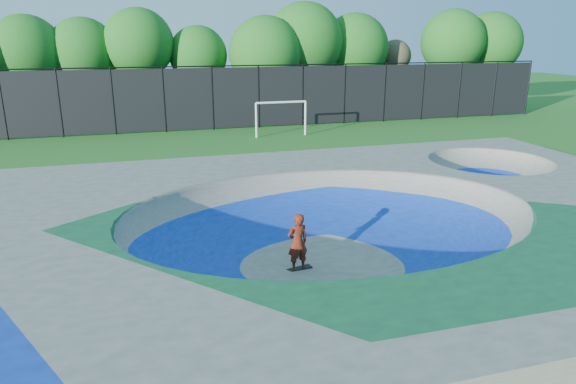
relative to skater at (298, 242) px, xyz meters
name	(u,v)px	position (x,y,z in m)	size (l,w,h in m)	color
ground	(330,261)	(1.00, 0.27, -0.77)	(120.00, 120.00, 0.00)	#1F5F1A
skate_deck	(331,235)	(1.00, 0.27, -0.02)	(22.00, 14.00, 1.50)	gray
skater	(298,242)	(0.00, 0.00, 0.00)	(0.56, 0.37, 1.55)	#B32E0E
skateboard	(297,269)	(0.00, 0.00, -0.75)	(0.78, 0.22, 0.05)	black
soccer_goal	(281,112)	(4.58, 17.96, 0.68)	(3.17, 0.12, 2.09)	white
fence	(213,97)	(1.00, 21.27, 1.32)	(48.09, 0.09, 4.04)	black
treeline	(179,47)	(-0.47, 26.08, 4.26)	(51.92, 7.17, 8.27)	#4E3D27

